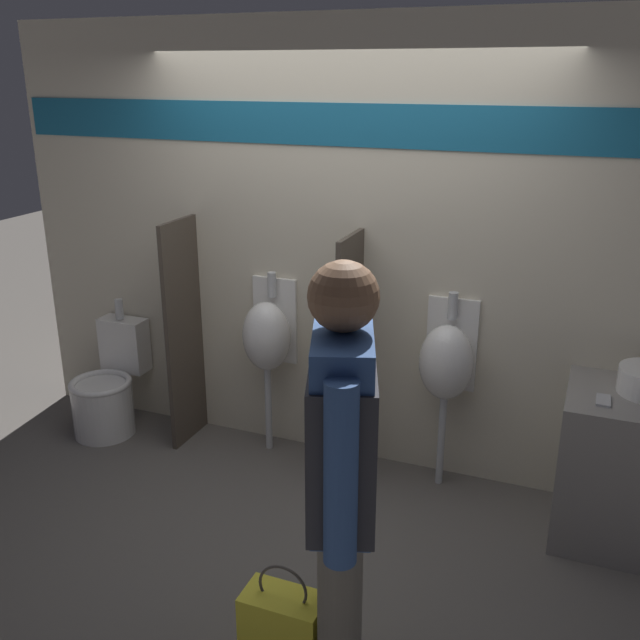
{
  "coord_description": "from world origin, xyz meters",
  "views": [
    {
      "loc": [
        1.42,
        -3.37,
        2.39
      ],
      "look_at": [
        0.0,
        0.17,
        1.05
      ],
      "focal_mm": 40.0,
      "sensor_mm": 36.0,
      "label": 1
    }
  ],
  "objects_px": {
    "toilet": "(108,392)",
    "person_in_vest": "(341,470)",
    "cell_phone": "(603,400)",
    "urinal_far": "(447,362)",
    "urinal_near_counter": "(267,336)",
    "shopping_bag": "(284,638)"
  },
  "relations": [
    {
      "from": "toilet",
      "to": "shopping_bag",
      "type": "height_order",
      "value": "toilet"
    },
    {
      "from": "urinal_near_counter",
      "to": "toilet",
      "type": "bearing_deg",
      "value": -170.8
    },
    {
      "from": "cell_phone",
      "to": "person_in_vest",
      "type": "xyz_separation_m",
      "value": [
        -0.86,
        -1.44,
        0.22
      ]
    },
    {
      "from": "urinal_near_counter",
      "to": "toilet",
      "type": "distance_m",
      "value": 1.27
    },
    {
      "from": "person_in_vest",
      "to": "toilet",
      "type": "bearing_deg",
      "value": 36.41
    },
    {
      "from": "toilet",
      "to": "cell_phone",
      "type": "bearing_deg",
      "value": -2.08
    },
    {
      "from": "toilet",
      "to": "person_in_vest",
      "type": "distance_m",
      "value": 2.87
    },
    {
      "from": "cell_phone",
      "to": "person_in_vest",
      "type": "height_order",
      "value": "person_in_vest"
    },
    {
      "from": "urinal_near_counter",
      "to": "shopping_bag",
      "type": "relative_size",
      "value": 2.08
    },
    {
      "from": "person_in_vest",
      "to": "shopping_bag",
      "type": "xyz_separation_m",
      "value": [
        -0.24,
        0.0,
        -0.84
      ]
    },
    {
      "from": "cell_phone",
      "to": "shopping_bag",
      "type": "relative_size",
      "value": 0.24
    },
    {
      "from": "cell_phone",
      "to": "toilet",
      "type": "xyz_separation_m",
      "value": [
        -3.15,
        0.11,
        -0.55
      ]
    },
    {
      "from": "cell_phone",
      "to": "urinal_far",
      "type": "xyz_separation_m",
      "value": [
        -0.85,
        0.3,
        -0.04
      ]
    },
    {
      "from": "toilet",
      "to": "person_in_vest",
      "type": "relative_size",
      "value": 0.49
    },
    {
      "from": "urinal_far",
      "to": "toilet",
      "type": "xyz_separation_m",
      "value": [
        -2.3,
        -0.19,
        -0.51
      ]
    },
    {
      "from": "urinal_near_counter",
      "to": "cell_phone",
      "type": "bearing_deg",
      "value": -8.54
    },
    {
      "from": "urinal_near_counter",
      "to": "urinal_far",
      "type": "relative_size",
      "value": 1.0
    },
    {
      "from": "cell_phone",
      "to": "urinal_far",
      "type": "bearing_deg",
      "value": 160.55
    },
    {
      "from": "cell_phone",
      "to": "urinal_far",
      "type": "distance_m",
      "value": 0.9
    },
    {
      "from": "urinal_far",
      "to": "toilet",
      "type": "relative_size",
      "value": 1.33
    },
    {
      "from": "urinal_far",
      "to": "toilet",
      "type": "bearing_deg",
      "value": -175.37
    },
    {
      "from": "urinal_near_counter",
      "to": "urinal_far",
      "type": "bearing_deg",
      "value": 0.0
    }
  ]
}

